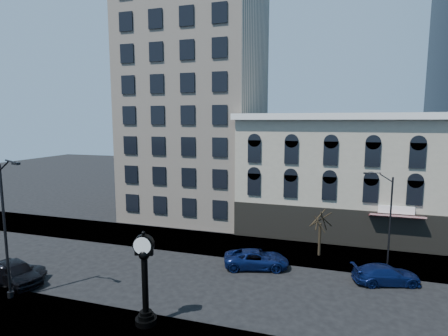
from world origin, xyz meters
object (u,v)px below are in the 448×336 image
(street_lamp_near, at_px, (8,193))
(car_near_b, at_px, (13,273))
(car_near_a, at_px, (16,272))
(street_clock, at_px, (145,282))

(street_lamp_near, relative_size, car_near_b, 2.20)
(street_lamp_near, relative_size, car_near_a, 1.94)
(car_near_b, bearing_deg, car_near_a, -119.27)
(street_clock, xyz_separation_m, street_lamp_near, (-9.47, -0.15, 4.64))
(street_lamp_near, distance_m, car_near_a, 7.14)
(street_lamp_near, bearing_deg, car_near_b, 154.57)
(car_near_b, bearing_deg, street_clock, -122.64)
(street_clock, bearing_deg, car_near_a, 158.65)
(car_near_a, bearing_deg, car_near_b, 102.70)
(street_clock, relative_size, car_near_a, 1.13)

